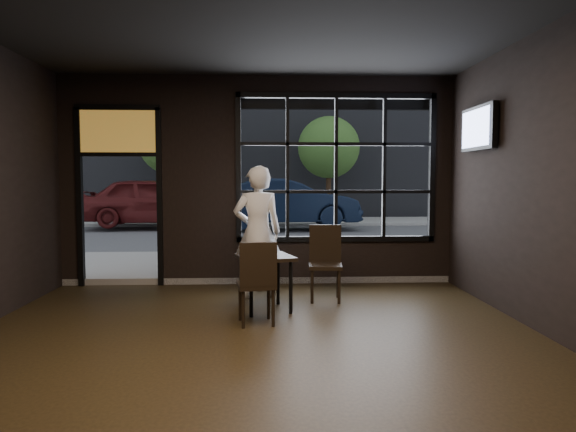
{
  "coord_description": "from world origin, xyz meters",
  "views": [
    {
      "loc": [
        0.1,
        -4.39,
        1.61
      ],
      "look_at": [
        0.4,
        2.2,
        1.15
      ],
      "focal_mm": 32.0,
      "sensor_mm": 36.0,
      "label": 1
    }
  ],
  "objects_px": {
    "navy_car": "(285,203)",
    "cafe_table": "(265,283)",
    "chair_near": "(256,282)",
    "man": "(258,232)"
  },
  "relations": [
    {
      "from": "chair_near",
      "to": "navy_car",
      "type": "height_order",
      "value": "navy_car"
    },
    {
      "from": "cafe_table",
      "to": "navy_car",
      "type": "bearing_deg",
      "value": 69.74
    },
    {
      "from": "chair_near",
      "to": "cafe_table",
      "type": "bearing_deg",
      "value": -108.3
    },
    {
      "from": "navy_car",
      "to": "chair_near",
      "type": "bearing_deg",
      "value": 171.23
    },
    {
      "from": "chair_near",
      "to": "navy_car",
      "type": "bearing_deg",
      "value": -102.33
    },
    {
      "from": "chair_near",
      "to": "navy_car",
      "type": "distance_m",
      "value": 10.8
    },
    {
      "from": "navy_car",
      "to": "cafe_table",
      "type": "bearing_deg",
      "value": 171.57
    },
    {
      "from": "man",
      "to": "chair_near",
      "type": "bearing_deg",
      "value": 83.08
    },
    {
      "from": "man",
      "to": "navy_car",
      "type": "distance_m",
      "value": 9.5
    },
    {
      "from": "navy_car",
      "to": "man",
      "type": "bearing_deg",
      "value": 170.68
    }
  ]
}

